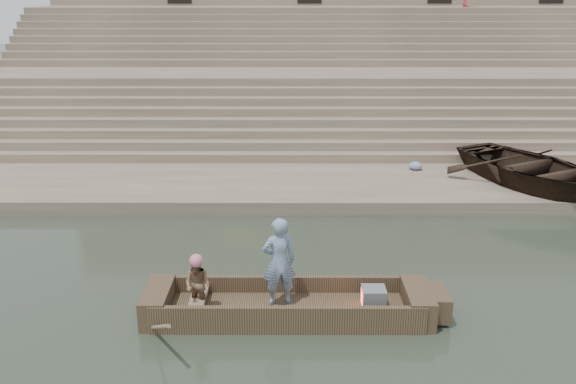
{
  "coord_description": "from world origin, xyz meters",
  "views": [
    {
      "loc": [
        -3.06,
        -9.9,
        6.19
      ],
      "look_at": [
        -3.1,
        4.03,
        1.4
      ],
      "focal_mm": 37.47,
      "sensor_mm": 36.0,
      "label": 1
    }
  ],
  "objects_px": {
    "main_rowboat": "(287,311)",
    "beached_rowboat": "(532,168)",
    "television": "(373,297)",
    "standing_man": "(279,262)",
    "rowing_man": "(198,285)"
  },
  "relations": [
    {
      "from": "rowing_man",
      "to": "television",
      "type": "height_order",
      "value": "rowing_man"
    },
    {
      "from": "standing_man",
      "to": "television",
      "type": "distance_m",
      "value": 1.97
    },
    {
      "from": "television",
      "to": "rowing_man",
      "type": "bearing_deg",
      "value": -177.28
    },
    {
      "from": "main_rowboat",
      "to": "standing_man",
      "type": "bearing_deg",
      "value": 140.12
    },
    {
      "from": "main_rowboat",
      "to": "beached_rowboat",
      "type": "bearing_deg",
      "value": 43.77
    },
    {
      "from": "television",
      "to": "beached_rowboat",
      "type": "xyz_separation_m",
      "value": [
        5.77,
        7.13,
        0.52
      ]
    },
    {
      "from": "rowing_man",
      "to": "beached_rowboat",
      "type": "height_order",
      "value": "beached_rowboat"
    },
    {
      "from": "main_rowboat",
      "to": "television",
      "type": "relative_size",
      "value": 10.87
    },
    {
      "from": "rowing_man",
      "to": "television",
      "type": "relative_size",
      "value": 2.44
    },
    {
      "from": "standing_man",
      "to": "rowing_man",
      "type": "relative_size",
      "value": 1.61
    },
    {
      "from": "rowing_man",
      "to": "standing_man",
      "type": "bearing_deg",
      "value": 34.63
    },
    {
      "from": "rowing_man",
      "to": "beached_rowboat",
      "type": "distance_m",
      "value": 11.71
    },
    {
      "from": "beached_rowboat",
      "to": "rowing_man",
      "type": "bearing_deg",
      "value": -168.33
    },
    {
      "from": "rowing_man",
      "to": "beached_rowboat",
      "type": "relative_size",
      "value": 0.22
    },
    {
      "from": "main_rowboat",
      "to": "television",
      "type": "bearing_deg",
      "value": 0.0
    }
  ]
}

